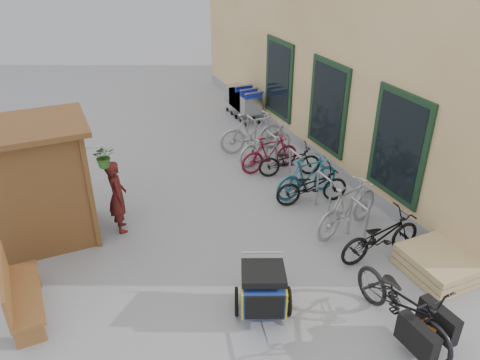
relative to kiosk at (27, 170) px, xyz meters
name	(u,v)px	position (x,y,z in m)	size (l,w,h in m)	color
ground	(248,271)	(3.28, -2.47, -1.55)	(80.00, 80.00, 0.00)	gray
building	(399,7)	(9.77, 2.03, 1.94)	(6.07, 13.00, 7.00)	#DAB87D
kiosk	(27,170)	(0.00, 0.00, 0.00)	(2.49, 1.65, 2.40)	brown
bike_rack	(295,166)	(5.58, -0.07, -1.04)	(0.05, 5.35, 0.86)	#A5A8AD
pallet_stack	(437,265)	(6.28, -3.87, -1.34)	(1.00, 1.20, 0.40)	tan
bench	(18,292)	(-0.40, -2.04, -1.04)	(0.53, 1.60, 1.00)	brown
shopping_carts	(243,99)	(6.28, 4.47, -0.92)	(0.61, 1.67, 1.09)	silver
child_trailer	(263,288)	(3.07, -3.46, -1.06)	(1.00, 1.51, 0.88)	#1B3E94
cargo_bike	(405,305)	(4.82, -4.64, -1.04)	(0.77, 1.98, 1.03)	black
person_kiosk	(117,196)	(1.48, -0.22, -0.79)	(0.56, 0.37, 1.53)	maroon
bike_0	(381,236)	(5.67, -3.04, -1.10)	(0.60, 1.72, 0.90)	black
bike_1	(348,207)	(5.61, -2.09, -1.01)	(0.51, 1.81, 1.09)	#999A9D
bike_2	(312,186)	(5.53, -0.89, -1.12)	(0.57, 1.63, 0.86)	black
bike_3	(307,176)	(5.60, -0.57, -1.06)	(0.46, 1.62, 0.97)	#1F657D
bike_4	(290,161)	(5.72, 0.44, -1.15)	(0.53, 1.53, 0.80)	black
bike_5	(270,153)	(5.40, 0.87, -1.08)	(0.44, 1.55, 0.93)	maroon
bike_6	(265,144)	(5.56, 1.44, -1.08)	(0.63, 1.80, 0.95)	#999A9D
bike_7	(252,132)	(5.49, 2.09, -1.00)	(0.52, 1.84, 1.11)	#999A9D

